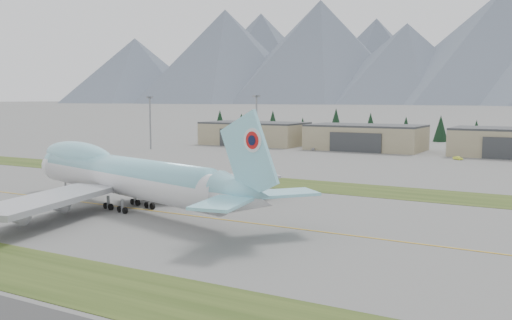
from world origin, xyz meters
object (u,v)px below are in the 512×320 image
Objects in this scene: hangar_center at (366,137)px; hangar_left at (255,133)px; service_vehicle_a at (313,150)px; boeing_747_freighter at (123,175)px; service_vehicle_b at (458,160)px.

hangar_left is at bearing 180.00° from hangar_center.
service_vehicle_a is (36.44, -13.39, -5.39)m from hangar_left.
hangar_left is 55.00m from hangar_center.
hangar_center is at bearing 0.00° from hangar_left.
boeing_747_freighter is 20.26× the size of service_vehicle_b.
service_vehicle_a is 61.45m from service_vehicle_b.
service_vehicle_b is at bearing 87.64° from boeing_747_freighter.
hangar_center reaches higher than service_vehicle_a.
service_vehicle_b is at bearing -13.12° from hangar_left.
service_vehicle_b is at bearing -25.83° from service_vehicle_a.
boeing_747_freighter is at bearing -69.66° from hangar_left.
hangar_center is 12.62× the size of service_vehicle_b.
boeing_747_freighter reaches higher than hangar_left.
service_vehicle_b is (41.50, 127.57, -6.69)m from boeing_747_freighter.
hangar_left is at bearing 109.80° from service_vehicle_b.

